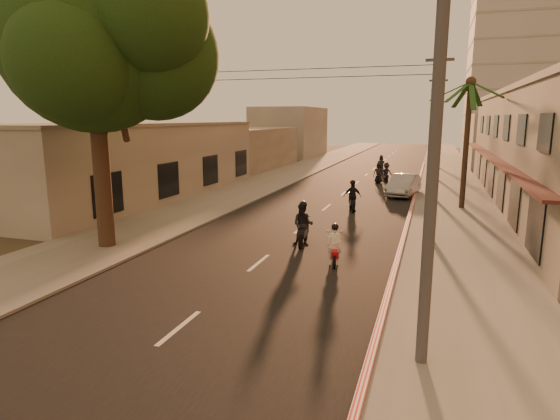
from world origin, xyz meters
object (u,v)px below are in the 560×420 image
at_px(scooter_mid_b, 352,197).
at_px(parked_car, 404,185).
at_px(palm_tree, 470,90).
at_px(scooter_mid_a, 303,225).
at_px(scooter_far_c, 381,165).
at_px(scooter_red, 335,246).
at_px(scooter_far_a, 378,174).
at_px(scooter_far_b, 386,173).
at_px(broadleaf_tree, 103,42).

relative_size(scooter_mid_b, parked_car, 0.39).
bearing_deg(palm_tree, scooter_mid_b, -157.71).
relative_size(scooter_mid_a, scooter_mid_b, 1.06).
bearing_deg(scooter_far_c, scooter_red, -84.14).
distance_m(palm_tree, scooter_far_a, 13.75).
bearing_deg(scooter_mid_a, scooter_far_c, 83.39).
bearing_deg(palm_tree, scooter_far_c, 110.75).
distance_m(scooter_mid_a, parked_car, 15.54).
bearing_deg(parked_car, scooter_far_a, 120.81).
bearing_deg(scooter_far_a, scooter_mid_b, -92.74).
relative_size(scooter_mid_a, scooter_far_b, 1.15).
relative_size(scooter_red, scooter_far_a, 0.88).
bearing_deg(scooter_far_c, scooter_far_a, -82.63).
height_order(broadleaf_tree, scooter_mid_b, broadleaf_tree).
bearing_deg(scooter_far_a, broadleaf_tree, -111.44).
bearing_deg(scooter_mid_b, scooter_far_b, 72.13).
bearing_deg(scooter_mid_a, scooter_far_a, 81.62).
xyz_separation_m(broadleaf_tree, scooter_mid_b, (8.31, 11.27, -7.61)).
xyz_separation_m(broadleaf_tree, scooter_far_b, (8.96, 25.11, -7.67)).
bearing_deg(scooter_mid_b, scooter_far_a, 74.57).
distance_m(scooter_far_b, parked_car, 7.30).
height_order(broadleaf_tree, scooter_red, broadleaf_tree).
bearing_deg(scooter_mid_b, scooter_far_c, 76.34).
height_order(broadleaf_tree, palm_tree, broadleaf_tree).
xyz_separation_m(scooter_mid_a, scooter_mid_b, (0.76, 8.38, -0.04)).
xyz_separation_m(scooter_mid_b, parked_car, (2.57, 6.80, -0.09)).
bearing_deg(scooter_mid_a, scooter_mid_b, 78.64).
height_order(scooter_far_a, scooter_far_b, scooter_far_a).
xyz_separation_m(scooter_mid_b, scooter_far_b, (0.66, 13.84, -0.06)).
height_order(scooter_far_a, parked_car, scooter_far_a).
relative_size(scooter_red, scooter_mid_b, 0.86).
distance_m(parked_car, scooter_far_c, 14.19).
bearing_deg(palm_tree, broadleaf_tree, -136.52).
distance_m(broadleaf_tree, scooter_far_c, 33.73).
distance_m(broadleaf_tree, scooter_far_b, 27.75).
bearing_deg(parked_car, scooter_mid_b, -101.74).
xyz_separation_m(palm_tree, scooter_mid_b, (-6.30, -2.58, -6.29)).
relative_size(palm_tree, scooter_red, 5.04).
bearing_deg(parked_car, scooter_far_b, 114.19).
bearing_deg(scooter_far_a, scooter_mid_a, -94.66).
xyz_separation_m(broadleaf_tree, parked_car, (10.88, 18.07, -7.70)).
xyz_separation_m(palm_tree, scooter_red, (-5.19, -13.25, -6.43)).
bearing_deg(parked_car, scooter_mid_a, -93.40).
bearing_deg(scooter_red, palm_tree, 55.80).
distance_m(scooter_mid_b, parked_car, 7.27).
relative_size(scooter_far_b, parked_car, 0.36).
height_order(palm_tree, scooter_mid_b, palm_tree).
height_order(scooter_mid_b, parked_car, scooter_mid_b).
relative_size(broadleaf_tree, parked_car, 2.48).
bearing_deg(scooter_red, scooter_mid_b, 83.16).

